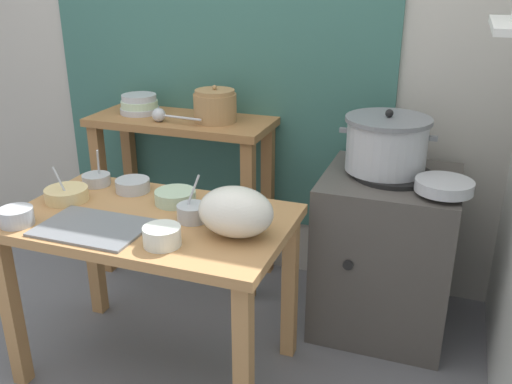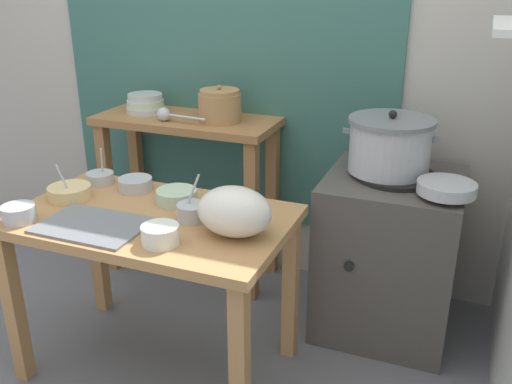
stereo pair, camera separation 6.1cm
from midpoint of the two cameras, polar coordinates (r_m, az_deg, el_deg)
The scene contains 20 objects.
ground_plane at distance 2.60m, azimuth -9.16°, elevation -17.20°, with size 9.00×9.00×0.00m, color slate.
wall_back at distance 3.00m, azimuth 1.68°, elevation 15.63°, with size 4.40×0.12×2.60m.
prep_table at distance 2.30m, azimuth -9.77°, elevation -4.85°, with size 1.10×0.66×0.72m.
back_shelf_table at distance 3.03m, azimuth -6.36°, elevation 3.48°, with size 0.96×0.40×0.90m.
stove_block at distance 2.72m, azimuth 13.89°, elevation -6.06°, with size 0.60×0.61×0.78m.
steamer_pot at distance 2.55m, azimuth 14.12°, elevation 4.66°, with size 0.43×0.38×0.28m.
clay_pot at distance 2.87m, azimuth -3.08°, elevation 8.75°, with size 0.22×0.22×0.18m.
bowl_stack_enamel at distance 3.10m, azimuth -10.60°, elevation 8.82°, with size 0.21×0.21×0.10m.
ladle at distance 2.90m, azimuth -8.55°, elevation 7.80°, with size 0.28×0.07×0.07m.
serving_tray at distance 2.20m, azimuth -15.46°, elevation -3.29°, with size 0.40×0.28×0.01m, color slate.
plastic_bag at distance 2.02m, azimuth -1.34°, elevation -2.00°, with size 0.28×0.21×0.18m, color silver.
wide_pan at distance 2.39m, azimuth 19.49°, elevation 0.39°, with size 0.24×0.24×0.05m, color #B7BABF.
prep_bowl_0 at distance 2.48m, azimuth -17.75°, elevation 0.04°, with size 0.18×0.18×0.15m.
prep_bowl_1 at distance 2.34m, azimuth -7.33°, elevation -0.35°, with size 0.17×0.17×0.05m.
prep_bowl_2 at distance 2.51m, azimuth -11.47°, elevation 0.86°, with size 0.15×0.15×0.05m.
prep_bowl_3 at distance 2.62m, azimuth -14.92°, elevation 1.46°, with size 0.12×0.12×0.17m.
prep_bowl_4 at distance 2.00m, azimuth -8.82°, elevation -4.26°, with size 0.13×0.13×0.07m.
prep_bowl_5 at distance 2.28m, azimuth -3.04°, elevation -1.09°, with size 0.12×0.12×0.04m.
prep_bowl_6 at distance 2.32m, azimuth -22.27°, elevation -1.99°, with size 0.13×0.13×0.07m.
prep_bowl_7 at distance 2.17m, azimuth -5.70°, elevation -1.95°, with size 0.12×0.12×0.18m.
Camera 2 is at (1.13, -1.70, 1.63)m, focal length 39.39 mm.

